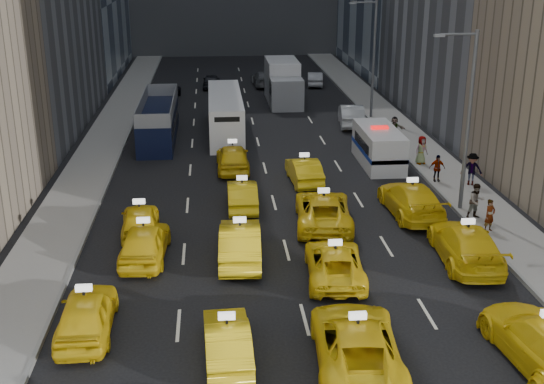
# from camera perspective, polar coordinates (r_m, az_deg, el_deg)

# --- Properties ---
(ground) EXTENTS (160.00, 160.00, 0.00)m
(ground) POSITION_cam_1_polar(r_m,az_deg,el_deg) (23.19, 3.43, -13.07)
(ground) COLOR black
(ground) RESTS_ON ground
(sidewalk_west) EXTENTS (3.00, 90.00, 0.15)m
(sidewalk_west) POSITION_cam_1_polar(r_m,az_deg,el_deg) (46.58, -14.13, 3.56)
(sidewalk_west) COLOR gray
(sidewalk_west) RESTS_ON ground
(sidewalk_east) EXTENTS (3.00, 90.00, 0.15)m
(sidewalk_east) POSITION_cam_1_polar(r_m,az_deg,el_deg) (47.95, 11.54, 4.22)
(sidewalk_east) COLOR gray
(sidewalk_east) RESTS_ON ground
(curb_west) EXTENTS (0.15, 90.00, 0.18)m
(curb_west) POSITION_cam_1_polar(r_m,az_deg,el_deg) (46.36, -12.36, 3.65)
(curb_west) COLOR slate
(curb_west) RESTS_ON ground
(curb_east) EXTENTS (0.15, 90.00, 0.18)m
(curb_east) POSITION_cam_1_polar(r_m,az_deg,el_deg) (47.55, 9.86, 4.22)
(curb_east) COLOR slate
(curb_east) RESTS_ON ground
(streetlight_near) EXTENTS (2.15, 0.22, 9.00)m
(streetlight_near) POSITION_cam_1_polar(r_m,az_deg,el_deg) (34.44, 15.97, 6.15)
(streetlight_near) COLOR #595B60
(streetlight_near) RESTS_ON ground
(streetlight_far) EXTENTS (2.15, 0.22, 9.00)m
(streetlight_far) POSITION_cam_1_polar(r_m,az_deg,el_deg) (53.26, 8.40, 11.26)
(streetlight_far) COLOR #595B60
(streetlight_far) RESTS_ON ground
(taxi_4) EXTENTS (1.91, 4.53, 1.53)m
(taxi_4) POSITION_cam_1_polar(r_m,az_deg,el_deg) (24.49, -15.27, -9.80)
(taxi_4) COLOR yellow
(taxi_4) RESTS_ON ground
(taxi_5) EXTENTS (1.59, 4.17, 1.36)m
(taxi_5) POSITION_cam_1_polar(r_m,az_deg,el_deg) (22.41, -3.76, -12.30)
(taxi_5) COLOR yellow
(taxi_5) RESTS_ON ground
(taxi_6) EXTENTS (3.08, 5.89, 1.58)m
(taxi_6) POSITION_cam_1_polar(r_m,az_deg,el_deg) (22.14, 7.07, -12.50)
(taxi_6) COLOR yellow
(taxi_6) RESTS_ON ground
(taxi_8) EXTENTS (2.11, 4.71, 1.57)m
(taxi_8) POSITION_cam_1_polar(r_m,az_deg,el_deg) (29.50, -10.61, -4.14)
(taxi_8) COLOR yellow
(taxi_8) RESTS_ON ground
(taxi_9) EXTENTS (1.93, 5.00, 1.62)m
(taxi_9) POSITION_cam_1_polar(r_m,az_deg,el_deg) (28.94, -2.69, -4.22)
(taxi_9) COLOR yellow
(taxi_9) RESTS_ON ground
(taxi_10) EXTENTS (2.61, 4.97, 1.33)m
(taxi_10) POSITION_cam_1_polar(r_m,az_deg,el_deg) (27.56, 5.26, -5.91)
(taxi_10) COLOR yellow
(taxi_10) RESTS_ON ground
(taxi_11) EXTENTS (2.68, 5.74, 1.62)m
(taxi_11) POSITION_cam_1_polar(r_m,az_deg,el_deg) (29.89, 15.91, -4.21)
(taxi_11) COLOR yellow
(taxi_11) RESTS_ON ground
(taxi_12) EXTENTS (2.02, 4.38, 1.45)m
(taxi_12) POSITION_cam_1_polar(r_m,az_deg,el_deg) (31.97, -10.96, -2.37)
(taxi_12) COLOR yellow
(taxi_12) RESTS_ON ground
(taxi_13) EXTENTS (1.51, 4.24, 1.39)m
(taxi_13) POSITION_cam_1_polar(r_m,az_deg,el_deg) (34.77, -2.51, -0.24)
(taxi_13) COLOR yellow
(taxi_13) RESTS_ON ground
(taxi_14) EXTENTS (3.10, 5.77, 1.54)m
(taxi_14) POSITION_cam_1_polar(r_m,az_deg,el_deg) (32.63, 4.31, -1.51)
(taxi_14) COLOR yellow
(taxi_14) RESTS_ON ground
(taxi_15) EXTENTS (2.45, 5.62, 1.61)m
(taxi_15) POSITION_cam_1_polar(r_m,az_deg,el_deg) (34.50, 11.57, -0.61)
(taxi_15) COLOR yellow
(taxi_15) RESTS_ON ground
(taxi_16) EXTENTS (1.94, 4.73, 1.61)m
(taxi_16) POSITION_cam_1_polar(r_m,az_deg,el_deg) (40.67, -3.30, 2.89)
(taxi_16) COLOR yellow
(taxi_16) RESTS_ON ground
(taxi_17) EXTENTS (1.78, 4.44, 1.44)m
(taxi_17) POSITION_cam_1_polar(r_m,az_deg,el_deg) (38.51, 2.70, 1.79)
(taxi_17) COLOR yellow
(taxi_17) RESTS_ON ground
(nypd_van) EXTENTS (2.89, 5.88, 2.42)m
(nypd_van) POSITION_cam_1_polar(r_m,az_deg,el_deg) (42.22, 8.91, 3.72)
(nypd_van) COLOR silver
(nypd_van) RESTS_ON ground
(double_decker) EXTENTS (2.81, 10.13, 2.91)m
(double_decker) POSITION_cam_1_polar(r_m,az_deg,el_deg) (47.93, -9.48, 6.03)
(double_decker) COLOR black
(double_decker) RESTS_ON ground
(city_bus) EXTENTS (2.94, 11.15, 2.85)m
(city_bus) POSITION_cam_1_polar(r_m,az_deg,el_deg) (49.02, -3.94, 6.52)
(city_bus) COLOR silver
(city_bus) RESTS_ON ground
(box_truck) EXTENTS (3.06, 7.84, 3.53)m
(box_truck) POSITION_cam_1_polar(r_m,az_deg,el_deg) (59.10, 0.94, 9.16)
(box_truck) COLOR silver
(box_truck) RESTS_ON ground
(misc_car_0) EXTENTS (2.27, 5.04, 1.61)m
(misc_car_0) POSITION_cam_1_polar(r_m,az_deg,el_deg) (51.60, 6.65, 6.41)
(misc_car_0) COLOR #ACB0B4
(misc_car_0) RESTS_ON ground
(misc_car_1) EXTENTS (2.67, 4.96, 1.32)m
(misc_car_1) POSITION_cam_1_polar(r_m,az_deg,el_deg) (61.38, -8.88, 8.30)
(misc_car_1) COLOR black
(misc_car_1) RESTS_ON ground
(misc_car_2) EXTENTS (2.27, 4.97, 1.41)m
(misc_car_2) POSITION_cam_1_polar(r_m,az_deg,el_deg) (66.69, -0.70, 9.46)
(misc_car_2) COLOR slate
(misc_car_2) RESTS_ON ground
(misc_car_3) EXTENTS (1.70, 3.97, 1.34)m
(misc_car_3) POSITION_cam_1_polar(r_m,az_deg,el_deg) (65.86, -5.09, 9.23)
(misc_car_3) COLOR black
(misc_car_3) RESTS_ON ground
(misc_car_4) EXTENTS (1.91, 4.19, 1.33)m
(misc_car_4) POSITION_cam_1_polar(r_m,az_deg,el_deg) (66.93, 3.62, 9.43)
(misc_car_4) COLOR #97989E
(misc_car_4) RESTS_ON ground
(pedestrian_0) EXTENTS (0.66, 0.56, 1.54)m
(pedestrian_0) POSITION_cam_1_polar(r_m,az_deg,el_deg) (33.04, 17.76, -1.88)
(pedestrian_0) COLOR gray
(pedestrian_0) RESTS_ON sidewalk_east
(pedestrian_1) EXTENTS (0.92, 0.62, 1.75)m
(pedestrian_1) POSITION_cam_1_polar(r_m,az_deg,el_deg) (34.39, 16.73, -0.73)
(pedestrian_1) COLOR gray
(pedestrian_1) RESTS_ON sidewalk_east
(pedestrian_2) EXTENTS (1.27, 0.93, 1.82)m
(pedestrian_2) POSITION_cam_1_polar(r_m,az_deg,el_deg) (39.23, 16.38, 1.85)
(pedestrian_2) COLOR gray
(pedestrian_2) RESTS_ON sidewalk_east
(pedestrian_3) EXTENTS (0.90, 0.42, 1.54)m
(pedestrian_3) POSITION_cam_1_polar(r_m,az_deg,el_deg) (39.37, 13.64, 1.96)
(pedestrian_3) COLOR gray
(pedestrian_3) RESTS_ON sidewalk_east
(pedestrian_4) EXTENTS (0.95, 0.72, 1.73)m
(pedestrian_4) POSITION_cam_1_polar(r_m,az_deg,el_deg) (42.43, 12.39, 3.46)
(pedestrian_4) COLOR gray
(pedestrian_4) RESTS_ON sidewalk_east
(pedestrian_5) EXTENTS (1.58, 0.91, 1.64)m
(pedestrian_5) POSITION_cam_1_polar(r_m,az_deg,el_deg) (47.45, 10.18, 5.26)
(pedestrian_5) COLOR gray
(pedestrian_5) RESTS_ON sidewalk_east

